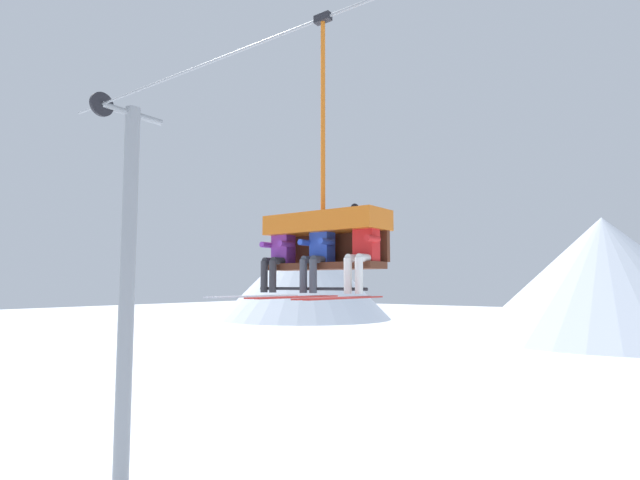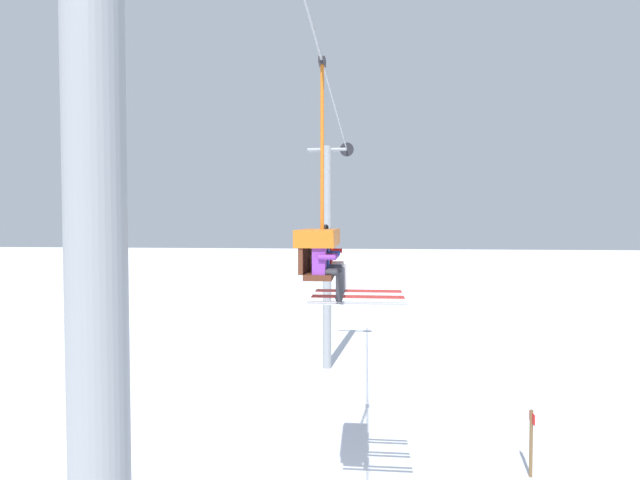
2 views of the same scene
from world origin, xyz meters
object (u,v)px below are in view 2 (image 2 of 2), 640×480
at_px(skier_purple, 327,265).
at_px(skier_red, 333,257).
at_px(lift_tower_far, 327,252).
at_px(lift_tower_near, 102,428).
at_px(skier_blue, 330,261).
at_px(chairlift_chair, 318,242).
at_px(trail_sign, 531,439).

height_order(skier_purple, skier_red, skier_red).
xyz_separation_m(lift_tower_far, skier_red, (-10.39, -0.92, 0.55)).
xyz_separation_m(lift_tower_near, skier_blue, (6.30, -0.93, 0.53)).
relative_size(chairlift_chair, skier_red, 2.51).
height_order(lift_tower_near, skier_purple, lift_tower_near).
bearing_deg(skier_red, skier_blue, -179.48).
xyz_separation_m(chairlift_chair, trail_sign, (2.84, -4.78, -4.76)).
distance_m(lift_tower_near, trail_sign, 11.34).
bearing_deg(skier_purple, lift_tower_far, 4.47).
relative_size(lift_tower_near, skier_blue, 5.43).
bearing_deg(skier_purple, trail_sign, -51.66).
distance_m(chairlift_chair, skier_purple, 0.87).
relative_size(skier_purple, trail_sign, 1.06).
bearing_deg(trail_sign, skier_purple, 128.34).
distance_m(lift_tower_near, lift_tower_far, 17.45).
bearing_deg(skier_red, chairlift_chair, 164.33).
distance_m(lift_tower_far, chairlift_chair, 11.21).
relative_size(skier_blue, skier_red, 1.00).
height_order(chairlift_chair, skier_red, chairlift_chair).
xyz_separation_m(lift_tower_near, skier_purple, (5.53, -0.93, 0.53)).
relative_size(skier_purple, skier_red, 1.00).
height_order(lift_tower_far, skier_blue, lift_tower_far).
bearing_deg(lift_tower_near, chairlift_chair, -6.45).
bearing_deg(trail_sign, chairlift_chair, 120.74).
bearing_deg(lift_tower_far, trail_sign, -146.56).
distance_m(lift_tower_near, skier_blue, 6.39).
relative_size(lift_tower_far, chairlift_chair, 2.16).
distance_m(lift_tower_far, skier_red, 10.45).
height_order(lift_tower_near, skier_red, lift_tower_near).
bearing_deg(chairlift_chair, skier_blue, -90.00).
bearing_deg(skier_purple, skier_blue, 0.00).
bearing_deg(lift_tower_near, trail_sign, -30.99).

